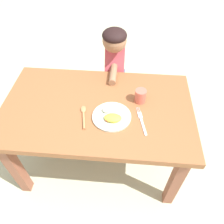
# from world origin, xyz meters

# --- Properties ---
(ground_plane) EXTENTS (8.00, 8.00, 0.00)m
(ground_plane) POSITION_xyz_m (0.00, 0.00, 0.00)
(ground_plane) COLOR beige
(dining_table) EXTENTS (1.29, 0.77, 0.70)m
(dining_table) POSITION_xyz_m (0.00, 0.00, 0.60)
(dining_table) COLOR #955934
(dining_table) RESTS_ON ground_plane
(plate) EXTENTS (0.25, 0.25, 0.04)m
(plate) POSITION_xyz_m (0.11, -0.09, 0.71)
(plate) COLOR beige
(plate) RESTS_ON dining_table
(fork) EXTENTS (0.07, 0.23, 0.01)m
(fork) POSITION_xyz_m (0.30, -0.11, 0.70)
(fork) COLOR silver
(fork) RESTS_ON dining_table
(spoon) EXTENTS (0.06, 0.20, 0.02)m
(spoon) POSITION_xyz_m (-0.07, -0.09, 0.71)
(spoon) COLOR #C67F4F
(spoon) RESTS_ON dining_table
(drinking_cup) EXTENTS (0.08, 0.08, 0.10)m
(drinking_cup) POSITION_xyz_m (0.29, 0.08, 0.75)
(drinking_cup) COLOR #DA6251
(drinking_cup) RESTS_ON dining_table
(person) EXTENTS (0.18, 0.40, 1.04)m
(person) POSITION_xyz_m (0.08, 0.49, 0.59)
(person) COLOR #414A6B
(person) RESTS_ON ground_plane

